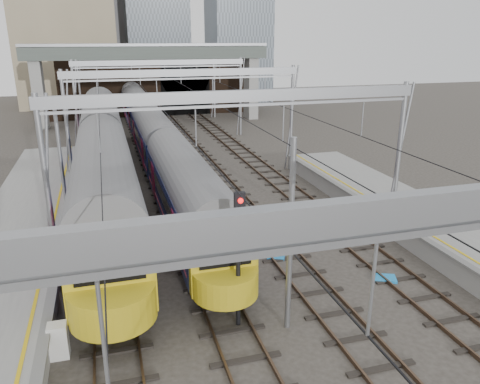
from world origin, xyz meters
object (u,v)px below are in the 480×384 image
object	(u,v)px
signal_near_left	(125,252)
relay_cabinet	(59,341)
train_second	(103,151)
train_main	(145,121)
signal_near_centre	(239,244)

from	to	relation	value
signal_near_left	relay_cabinet	xyz separation A→B (m)	(-2.37, -1.25, -2.29)
train_second	signal_near_left	bearing A→B (deg)	-88.08
train_main	train_second	size ratio (longest dim) A/B	1.68
train_main	train_second	distance (m)	13.26
train_second	signal_near_centre	size ratio (longest dim) A/B	6.95
train_main	signal_near_centre	xyz separation A→B (m)	(0.34, -30.76, 0.86)
signal_near_left	relay_cabinet	distance (m)	3.53
train_second	train_main	bearing A→B (deg)	72.44
signal_near_left	train_second	bearing A→B (deg)	95.18
relay_cabinet	train_second	bearing A→B (deg)	85.39
relay_cabinet	signal_near_left	bearing A→B (deg)	28.97
train_main	relay_cabinet	bearing A→B (deg)	-100.66
signal_near_left	signal_near_centre	size ratio (longest dim) A/B	0.88
train_second	signal_near_centre	world-z (taller)	train_second
train_main	signal_near_left	bearing A→B (deg)	-96.62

